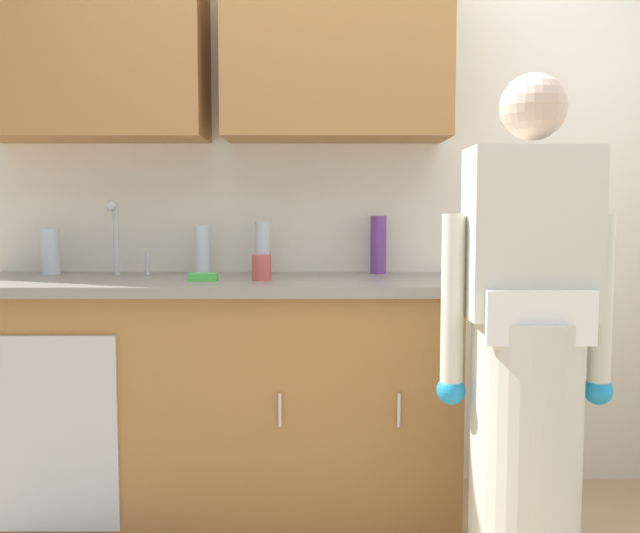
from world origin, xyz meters
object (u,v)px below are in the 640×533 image
bottle_cleaner_spray (380,245)px  sponge (205,277)px  person_at_sink (529,379)px  cup_by_sink (263,268)px  bottle_dish_liquid (264,248)px  bottle_water_short (53,251)px  sink (118,282)px  bottle_soap (204,250)px

bottle_cleaner_spray → sponge: bottle_cleaner_spray is taller
person_at_sink → sponge: size_ratio=14.73×
cup_by_sink → bottle_dish_liquid: bearing=93.8°
person_at_sink → sponge: 1.25m
bottle_dish_liquid → cup_by_sink: bottle_dish_liquid is taller
bottle_water_short → cup_by_sink: size_ratio=1.95×
bottle_dish_liquid → bottle_water_short: 0.90m
cup_by_sink → person_at_sink: bearing=-33.4°
sink → person_at_sink: bearing=-24.2°
person_at_sink → cup_by_sink: person_at_sink is taller
person_at_sink → bottle_dish_liquid: size_ratio=7.22×
person_at_sink → bottle_cleaner_spray: bearing=114.1°
cup_by_sink → bottle_water_short: bearing=164.0°
bottle_soap → cup_by_sink: (0.27, -0.26, -0.05)m
bottle_soap → bottle_water_short: (-0.64, 0.00, -0.01)m
sink → bottle_cleaner_spray: (1.06, 0.22, 0.14)m
bottle_dish_liquid → sponge: bearing=-126.5°
bottle_water_short → person_at_sink: bearing=-25.1°
bottle_water_short → bottle_cleaner_spray: bottle_cleaner_spray is taller
bottle_dish_liquid → bottle_cleaner_spray: size_ratio=0.91×
bottle_dish_liquid → cup_by_sink: 0.27m
bottle_soap → cup_by_sink: size_ratio=2.10×
sink → cup_by_sink: (0.59, -0.08, 0.06)m
bottle_dish_liquid → sponge: bottle_dish_liquid is taller
bottle_dish_liquid → person_at_sink: bearing=-43.4°
bottle_cleaner_spray → cup_by_sink: size_ratio=2.49×
bottle_water_short → cup_by_sink: bearing=-16.0°
cup_by_sink → bottle_cleaner_spray: bearing=32.2°
sink → bottle_dish_liquid: 0.61m
sponge → bottle_soap: bearing=100.0°
bottle_dish_liquid → sink: bearing=-162.1°
bottle_cleaner_spray → bottle_soap: bearing=-176.8°
bottle_cleaner_spray → cup_by_sink: bearing=-147.8°
bottle_cleaner_spray → sponge: bearing=-155.8°
sink → bottle_water_short: (-0.33, 0.18, 0.11)m
cup_by_sink → sponge: size_ratio=0.90×
cup_by_sink → bottle_soap: bearing=136.4°
sink → bottle_cleaner_spray: bearing=11.7°
person_at_sink → bottle_cleaner_spray: size_ratio=6.57×
bottle_dish_liquid → bottle_water_short: bottle_dish_liquid is taller
person_at_sink → bottle_water_short: person_at_sink is taller
bottle_dish_liquid → bottle_soap: bearing=-178.9°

